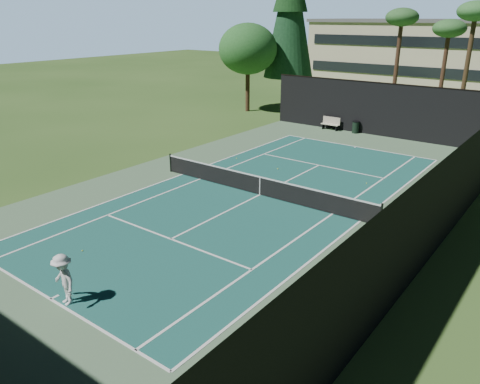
% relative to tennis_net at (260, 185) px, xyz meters
% --- Properties ---
extents(ground, '(160.00, 160.00, 0.00)m').
position_rel_tennis_net_xyz_m(ground, '(0.00, 0.00, -0.56)').
color(ground, '#355A21').
rests_on(ground, ground).
extents(apron_slab, '(18.00, 32.00, 0.01)m').
position_rel_tennis_net_xyz_m(apron_slab, '(0.00, 0.00, -0.55)').
color(apron_slab, '#547753').
rests_on(apron_slab, ground).
extents(court_surface, '(10.97, 23.77, 0.01)m').
position_rel_tennis_net_xyz_m(court_surface, '(0.00, 0.00, -0.55)').
color(court_surface, '#1B5950').
rests_on(court_surface, ground).
extents(court_lines, '(11.07, 23.87, 0.01)m').
position_rel_tennis_net_xyz_m(court_lines, '(0.00, 0.00, -0.54)').
color(court_lines, white).
rests_on(court_lines, ground).
extents(tennis_net, '(12.90, 0.10, 1.10)m').
position_rel_tennis_net_xyz_m(tennis_net, '(0.00, 0.00, 0.00)').
color(tennis_net, black).
rests_on(tennis_net, ground).
extents(fence, '(18.04, 32.05, 4.03)m').
position_rel_tennis_net_xyz_m(fence, '(0.00, 0.06, 1.45)').
color(fence, black).
rests_on(fence, ground).
extents(player, '(1.23, 0.85, 1.74)m').
position_rel_tennis_net_xyz_m(player, '(0.61, -11.68, 0.31)').
color(player, white).
rests_on(player, ground).
extents(tennis_ball_a, '(0.06, 0.06, 0.06)m').
position_rel_tennis_net_xyz_m(tennis_ball_a, '(-2.01, -9.24, -0.53)').
color(tennis_ball_a, '#B8CD2E').
rests_on(tennis_ball_a, ground).
extents(tennis_ball_b, '(0.07, 0.07, 0.07)m').
position_rel_tennis_net_xyz_m(tennis_ball_b, '(-1.60, 4.20, -0.52)').
color(tennis_ball_b, '#C7DB31').
rests_on(tennis_ball_b, ground).
extents(tennis_ball_c, '(0.06, 0.06, 0.06)m').
position_rel_tennis_net_xyz_m(tennis_ball_c, '(3.69, 4.98, -0.53)').
color(tennis_ball_c, '#CAD22F').
rests_on(tennis_ball_c, ground).
extents(tennis_ball_d, '(0.06, 0.06, 0.06)m').
position_rel_tennis_net_xyz_m(tennis_ball_d, '(-4.92, 4.44, -0.53)').
color(tennis_ball_d, '#DFF136').
rests_on(tennis_ball_d, ground).
extents(park_bench, '(1.50, 0.45, 1.02)m').
position_rel_tennis_net_xyz_m(park_bench, '(-3.90, 15.62, -0.01)').
color(park_bench, beige).
rests_on(park_bench, ground).
extents(trash_bin, '(0.56, 0.56, 0.95)m').
position_rel_tennis_net_xyz_m(trash_bin, '(-1.81, 15.74, -0.08)').
color(trash_bin, black).
rests_on(trash_bin, ground).
extents(pine_tree, '(4.80, 4.80, 15.00)m').
position_rel_tennis_net_xyz_m(pine_tree, '(-12.00, 22.00, 9.00)').
color(pine_tree, '#402D1B').
rests_on(pine_tree, ground).
extents(palm_a, '(2.80, 2.80, 9.32)m').
position_rel_tennis_net_xyz_m(palm_a, '(-2.00, 24.00, 7.63)').
color(palm_a, '#482D1F').
rests_on(palm_a, ground).
extents(palm_b, '(2.80, 2.80, 8.42)m').
position_rel_tennis_net_xyz_m(palm_b, '(1.50, 26.00, 6.80)').
color(palm_b, '#492E1F').
rests_on(palm_b, ground).
extents(palm_c, '(2.80, 2.80, 9.77)m').
position_rel_tennis_net_xyz_m(palm_c, '(4.00, 23.00, 8.05)').
color(palm_c, '#47321E').
rests_on(palm_c, ground).
extents(decid_tree_c, '(5.44, 5.44, 8.09)m').
position_rel_tennis_net_xyz_m(decid_tree_c, '(-14.00, 18.00, 5.21)').
color(decid_tree_c, '#4A3220').
rests_on(decid_tree_c, ground).
extents(campus_building, '(40.50, 12.50, 8.30)m').
position_rel_tennis_net_xyz_m(campus_building, '(0.00, 45.98, 3.65)').
color(campus_building, beige).
rests_on(campus_building, ground).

